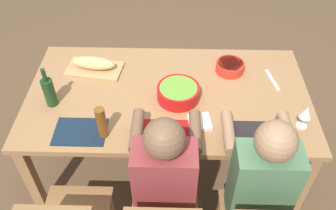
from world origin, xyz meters
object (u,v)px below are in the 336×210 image
object	(u,v)px
diner_far_center	(165,179)
cutting_board	(95,69)
serving_bowl_fruit	(230,66)
diner_far_left	(260,181)
wine_bottle	(49,92)
dining_table	(168,101)
napkin_stack	(200,122)
wine_glass	(306,113)
beer_bottle	(101,123)
bread_loaf	(93,63)
serving_bowl_salad	(178,92)

from	to	relation	value
diner_far_center	cutting_board	world-z (taller)	diner_far_center
serving_bowl_fruit	diner_far_left	bearing A→B (deg)	95.34
diner_far_center	wine_bottle	xyz separation A→B (m)	(0.77, -0.54, 0.15)
diner_far_left	wine_bottle	distance (m)	1.41
dining_table	cutting_board	size ratio (longest dim) A/B	4.83
diner_far_center	napkin_stack	xyz separation A→B (m)	(-0.21, -0.39, 0.05)
serving_bowl_fruit	wine_glass	size ratio (longest dim) A/B	1.24
cutting_board	beer_bottle	world-z (taller)	beer_bottle
diner_far_left	beer_bottle	size ratio (longest dim) A/B	5.45
bread_loaf	wine_bottle	bearing A→B (deg)	58.95
serving_bowl_fruit	wine_glass	bearing A→B (deg)	126.55
serving_bowl_salad	wine_bottle	bearing A→B (deg)	5.13
serving_bowl_salad	serving_bowl_fruit	size ratio (longest dim) A/B	1.38
dining_table	napkin_stack	size ratio (longest dim) A/B	13.81
dining_table	serving_bowl_salad	xyz separation A→B (m)	(-0.07, 0.04, 0.13)
cutting_board	napkin_stack	bearing A→B (deg)	145.65
diner_far_left	napkin_stack	distance (m)	0.51
diner_far_left	bread_loaf	distance (m)	1.41
diner_far_center	wine_bottle	world-z (taller)	diner_far_center
wine_glass	napkin_stack	bearing A→B (deg)	-0.43
diner_far_left	wine_glass	world-z (taller)	diner_far_left
diner_far_left	serving_bowl_fruit	xyz separation A→B (m)	(0.09, -0.92, 0.08)
wine_glass	napkin_stack	distance (m)	0.65
napkin_stack	wine_glass	bearing A→B (deg)	179.57
wine_bottle	beer_bottle	bearing A→B (deg)	145.26
diner_far_left	wine_glass	distance (m)	0.52
beer_bottle	wine_bottle	bearing A→B (deg)	-34.74
diner_far_center	bread_loaf	world-z (taller)	diner_far_center
serving_bowl_fruit	beer_bottle	distance (m)	1.05
diner_far_center	serving_bowl_salad	xyz separation A→B (m)	(-0.07, -0.62, 0.10)
dining_table	bread_loaf	bearing A→B (deg)	-23.76
serving_bowl_fruit	diner_far_center	bearing A→B (deg)	64.23
diner_far_left	wine_bottle	world-z (taller)	diner_far_left
bread_loaf	beer_bottle	bearing A→B (deg)	104.75
diner_far_center	serving_bowl_salad	distance (m)	0.63
wine_bottle	beer_bottle	size ratio (longest dim) A/B	1.32
diner_far_left	cutting_board	size ratio (longest dim) A/B	3.00
diner_far_center	wine_bottle	size ratio (longest dim) A/B	4.14
cutting_board	wine_bottle	xyz separation A→B (m)	(0.22, 0.36, 0.10)
diner_far_left	bread_loaf	xyz separation A→B (m)	(1.08, -0.90, 0.11)
diner_far_center	serving_bowl_fruit	size ratio (longest dim) A/B	5.83
diner_far_center	bread_loaf	distance (m)	1.06
dining_table	diner_far_center	bearing A→B (deg)	90.00
dining_table	diner_far_center	distance (m)	0.66
diner_far_left	beer_bottle	bearing A→B (deg)	-16.94
bread_loaf	wine_glass	distance (m)	1.49
diner_far_center	cutting_board	xyz separation A→B (m)	(0.55, -0.90, 0.05)
serving_bowl_fruit	cutting_board	bearing A→B (deg)	1.03
bread_loaf	cutting_board	bearing A→B (deg)	0.00
serving_bowl_fruit	beer_bottle	xyz separation A→B (m)	(0.83, 0.64, 0.07)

